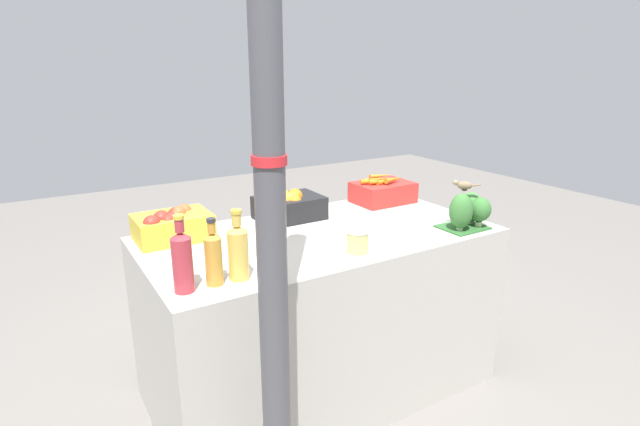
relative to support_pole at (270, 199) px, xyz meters
name	(u,v)px	position (x,y,z in m)	size (l,w,h in m)	color
ground_plane	(320,385)	(0.54, 0.60, -1.22)	(10.00, 10.00, 0.00)	slate
market_table	(320,313)	(0.54, 0.60, -0.80)	(1.65, 0.86, 0.84)	#B7B2A8
support_pole	(270,199)	(0.00, 0.00, 0.00)	(0.11, 0.11, 2.45)	#4C4C51
apple_crate	(172,225)	(-0.08, 0.88, -0.31)	(0.33, 0.24, 0.15)	gold
orange_crate	(289,206)	(0.53, 0.88, -0.31)	(0.33, 0.24, 0.16)	black
carrot_crate	(383,191)	(1.14, 0.88, -0.32)	(0.33, 0.24, 0.16)	red
broccoli_pile	(469,210)	(1.20, 0.29, -0.29)	(0.23, 0.18, 0.19)	#2D602D
juice_bottle_ruby	(182,260)	(-0.19, 0.31, -0.26)	(0.07, 0.07, 0.28)	#B2333D
juice_bottle_amber	(213,257)	(-0.08, 0.31, -0.28)	(0.06, 0.06, 0.25)	gold
juice_bottle_golden	(238,250)	(0.01, 0.31, -0.27)	(0.08, 0.08, 0.27)	gold
pickle_jar	(358,241)	(0.55, 0.30, -0.33)	(0.10, 0.10, 0.10)	#D1CC75
sparrow_bird	(464,185)	(1.18, 0.31, -0.17)	(0.10, 0.10, 0.05)	#4C3D2D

